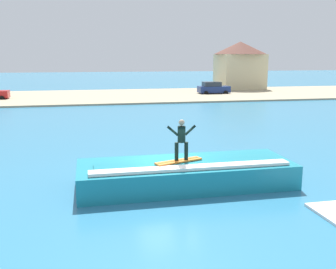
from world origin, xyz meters
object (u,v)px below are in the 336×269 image
Objects in this scene: surfboard at (179,161)px; surfer at (181,138)px; house_gabled_white at (240,63)px; car_far_shore at (213,88)px; wave_crest at (186,173)px.

surfer is (0.13, 0.06, 0.96)m from surfboard.
house_gabled_white is at bearing 65.18° from surfer.
car_far_shore is at bearing 69.66° from surfer.
surfboard is 0.46× the size of car_far_shore.
house_gabled_white is at bearing 47.32° from car_far_shore.
wave_crest is at bearing 39.20° from surfer.
wave_crest is 1.63m from surfer.
wave_crest is 4.28× the size of surfboard.
house_gabled_white reaches higher than car_far_shore.
surfer is at bearing -110.34° from car_far_shore.
surfboard is 0.97m from surfer.
wave_crest is 50.83m from house_gabled_white.
surfboard is 0.24× the size of house_gabled_white.
surfer is at bearing 27.13° from surfboard.
house_gabled_white is (7.11, 7.71, 3.41)m from car_far_shore.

